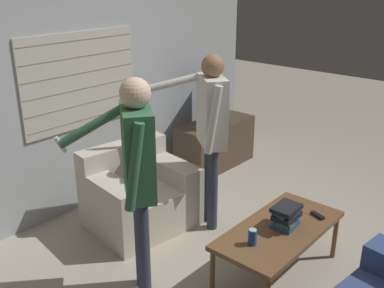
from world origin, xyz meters
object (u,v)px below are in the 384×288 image
Objects in this scene: armchair_beige at (138,195)px; floor_fan at (182,179)px; book_stack at (286,216)px; soda_can at (252,237)px; tv at (216,102)px; person_left_standing at (137,164)px; coffee_table at (279,232)px; person_right_standing at (210,122)px; spare_remote at (318,215)px.

armchair_beige reaches higher than floor_fan.
soda_can is (-0.38, 0.06, -0.04)m from book_stack.
tv is 1.12m from floor_fan.
person_left_standing reaches higher than floor_fan.
tv is at bearing -27.49° from person_left_standing.
coffee_table is 4.61× the size of book_stack.
soda_can is at bearing -1.13° from tv.
person_right_standing is 1.21m from soda_can.
soda_can is at bearing 171.03° from book_stack.
tv is at bearing 52.58° from book_stack.
person_left_standing reaches higher than tv.
armchair_beige is 1.53m from book_stack.
soda_can is at bearing -176.38° from person_right_standing.
soda_can is at bearing -175.10° from spare_remote.
person_right_standing is at bearing -115.86° from floor_fan.
armchair_beige is at bearing 128.01° from spare_remote.
book_stack is 0.66× the size of floor_fan.
soda_can reaches higher than coffee_table.
tv is 2.55m from person_left_standing.
soda_can reaches higher than spare_remote.
coffee_table is at bearing -91.99° from person_left_standing.
armchair_beige is 1.29m from person_left_standing.
tv is at bearing 44.78° from soda_can.
person_right_standing reaches higher than floor_fan.
armchair_beige is 8.22× the size of soda_can.
person_left_standing is at bearing 141.45° from book_stack.
armchair_beige is 0.61× the size of person_left_standing.
book_stack is 2.01× the size of soda_can.
coffee_table is at bearing 149.89° from book_stack.
coffee_table is 0.69× the size of person_left_standing.
person_right_standing is 13.37× the size of soda_can.
soda_can is 1.81m from floor_fan.
person_right_standing is (0.26, 0.93, 0.66)m from coffee_table.
person_left_standing is at bearing 141.08° from coffee_table.
spare_remote is (0.10, -1.08, -0.61)m from person_right_standing.
soda_can is at bearing -104.67° from person_left_standing.
person_left_standing is 4.41× the size of floor_fan.
person_left_standing reaches higher than coffee_table.
coffee_table is 3.03× the size of floor_fan.
floor_fan is at bearing 70.09° from coffee_table.
person_left_standing is 12.54× the size of spare_remote.
tv is 2.25m from spare_remote.
book_stack is 1.87× the size of spare_remote.
armchair_beige is at bearing 97.03° from coffee_table.
book_stack is 0.35m from spare_remote.
tv is 1.57× the size of floor_fan.
book_stack is 1.72m from floor_fan.
book_stack reaches higher than soda_can.
book_stack is at bearing -91.62° from person_left_standing.
armchair_beige reaches higher than book_stack.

